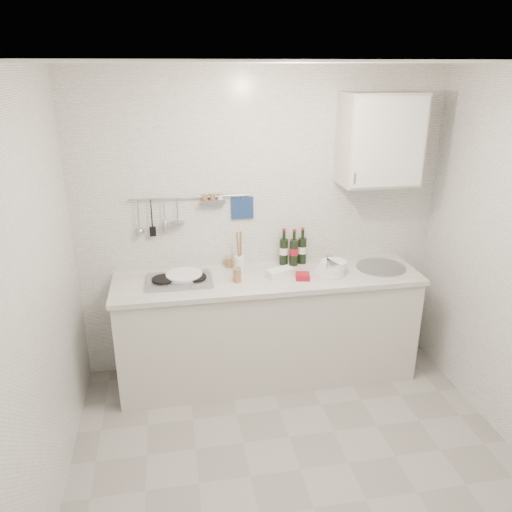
{
  "coord_description": "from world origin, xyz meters",
  "views": [
    {
      "loc": [
        -0.74,
        -2.47,
        2.49
      ],
      "look_at": [
        -0.13,
        0.9,
        1.18
      ],
      "focal_mm": 35.0,
      "sensor_mm": 36.0,
      "label": 1
    }
  ],
  "objects_px": {
    "wall_cabinet": "(380,140)",
    "plate_stack_sink": "(331,268)",
    "wine_bottles": "(293,247)",
    "plate_stack_hob": "(183,277)",
    "utensil_crock": "(240,261)"
  },
  "relations": [
    {
      "from": "plate_stack_hob",
      "to": "plate_stack_sink",
      "type": "xyz_separation_m",
      "value": [
        1.18,
        -0.08,
        0.02
      ]
    },
    {
      "from": "wall_cabinet",
      "to": "plate_stack_hob",
      "type": "bearing_deg",
      "value": -177.0
    },
    {
      "from": "plate_stack_sink",
      "to": "wine_bottles",
      "type": "height_order",
      "value": "wine_bottles"
    },
    {
      "from": "wall_cabinet",
      "to": "plate_stack_sink",
      "type": "relative_size",
      "value": 2.64
    },
    {
      "from": "plate_stack_sink",
      "to": "utensil_crock",
      "type": "xyz_separation_m",
      "value": [
        -0.72,
        0.19,
        0.03
      ]
    },
    {
      "from": "wall_cabinet",
      "to": "wine_bottles",
      "type": "distance_m",
      "value": 1.09
    },
    {
      "from": "wine_bottles",
      "to": "utensil_crock",
      "type": "relative_size",
      "value": 0.91
    },
    {
      "from": "wall_cabinet",
      "to": "plate_stack_sink",
      "type": "bearing_deg",
      "value": -158.02
    },
    {
      "from": "plate_stack_hob",
      "to": "utensil_crock",
      "type": "bearing_deg",
      "value": 14.2
    },
    {
      "from": "wall_cabinet",
      "to": "plate_stack_sink",
      "type": "distance_m",
      "value": 1.07
    },
    {
      "from": "plate_stack_hob",
      "to": "plate_stack_sink",
      "type": "height_order",
      "value": "plate_stack_sink"
    },
    {
      "from": "plate_stack_hob",
      "to": "wine_bottles",
      "type": "bearing_deg",
      "value": 10.94
    },
    {
      "from": "wall_cabinet",
      "to": "wine_bottles",
      "type": "relative_size",
      "value": 2.26
    },
    {
      "from": "wine_bottles",
      "to": "wall_cabinet",
      "type": "bearing_deg",
      "value": -8.55
    },
    {
      "from": "plate_stack_hob",
      "to": "wine_bottles",
      "type": "relative_size",
      "value": 1.0
    }
  ]
}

